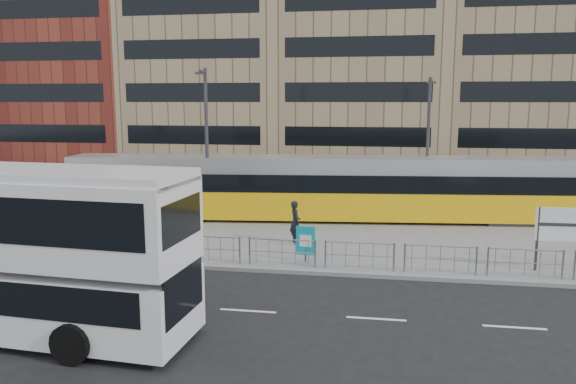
% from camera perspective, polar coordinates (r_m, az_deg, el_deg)
% --- Properties ---
extents(ground, '(120.00, 120.00, 0.00)m').
position_cam_1_polar(ground, '(22.25, -6.73, -7.90)').
color(ground, black).
rests_on(ground, ground).
extents(plaza, '(64.00, 24.00, 0.15)m').
position_cam_1_polar(plaza, '(33.58, -1.06, -1.82)').
color(plaza, slate).
rests_on(plaza, ground).
extents(kerb, '(64.00, 0.25, 0.17)m').
position_cam_1_polar(kerb, '(22.28, -6.70, -7.68)').
color(kerb, gray).
rests_on(kerb, ground).
extents(building_row, '(70.40, 18.40, 31.20)m').
position_cam_1_polar(building_row, '(55.22, 4.91, 15.89)').
color(building_row, maroon).
rests_on(building_row, ground).
extents(pedestrian_barrier, '(32.07, 0.07, 1.10)m').
position_cam_1_polar(pedestrian_barrier, '(22.00, -1.38, -5.39)').
color(pedestrian_barrier, gray).
rests_on(pedestrian_barrier, plaza).
extents(road_markings, '(62.00, 0.12, 0.01)m').
position_cam_1_polar(road_markings, '(18.36, -7.19, -11.70)').
color(road_markings, white).
rests_on(road_markings, ground).
extents(tram, '(29.09, 5.64, 3.41)m').
position_cam_1_polar(tram, '(30.42, 5.01, 0.39)').
color(tram, '#E6AD0C').
rests_on(tram, plaza).
extents(station_sign, '(2.13, 0.16, 2.45)m').
position_cam_1_polar(station_sign, '(23.47, 26.31, -3.26)').
color(station_sign, '#2D2D30').
rests_on(station_sign, plaza).
extents(ad_panel, '(0.78, 0.12, 1.45)m').
position_cam_1_polar(ad_panel, '(22.49, 1.80, -5.02)').
color(ad_panel, '#2D2D30').
rests_on(ad_panel, plaza).
extents(pedestrian, '(0.71, 0.83, 1.93)m').
position_cam_1_polar(pedestrian, '(25.43, 0.74, -3.05)').
color(pedestrian, black).
rests_on(pedestrian, plaza).
extents(traffic_light_west, '(0.19, 0.22, 3.10)m').
position_cam_1_polar(traffic_light_west, '(26.37, -25.47, -1.29)').
color(traffic_light_west, '#2D2D30').
rests_on(traffic_light_west, plaza).
extents(lamp_post_west, '(0.45, 1.04, 8.04)m').
position_cam_1_polar(lamp_post_west, '(29.60, -8.29, 5.30)').
color(lamp_post_west, '#2D2D30').
rests_on(lamp_post_west, plaza).
extents(lamp_post_east, '(0.45, 1.04, 7.61)m').
position_cam_1_polar(lamp_post_east, '(31.33, 14.03, 4.95)').
color(lamp_post_east, '#2D2D30').
rests_on(lamp_post_east, plaza).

